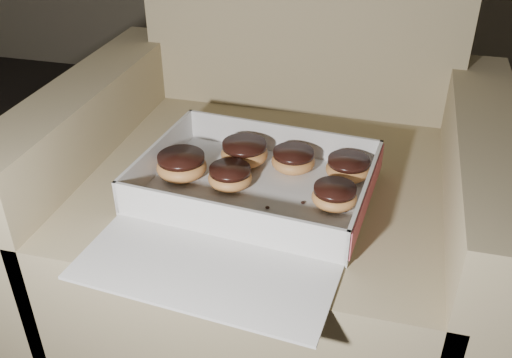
% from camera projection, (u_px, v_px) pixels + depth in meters
% --- Properties ---
extents(armchair, '(0.85, 0.71, 0.88)m').
position_uv_depth(armchair, '(274.00, 205.00, 1.16)').
color(armchair, '#877B56').
rests_on(armchair, floor).
extents(bakery_box, '(0.42, 0.48, 0.06)m').
position_uv_depth(bakery_box, '(250.00, 199.00, 0.95)').
color(bakery_box, silver).
rests_on(bakery_box, armchair).
extents(donut_a, '(0.08, 0.08, 0.04)m').
position_uv_depth(donut_a, '(348.00, 168.00, 1.00)').
color(donut_a, '#D09348').
rests_on(donut_a, bakery_box).
extents(donut_b, '(0.07, 0.07, 0.04)m').
position_uv_depth(donut_b, '(334.00, 196.00, 0.93)').
color(donut_b, '#D09348').
rests_on(donut_b, bakery_box).
extents(donut_c, '(0.09, 0.09, 0.04)m').
position_uv_depth(donut_c, '(244.00, 152.00, 1.04)').
color(donut_c, '#D09348').
rests_on(donut_c, bakery_box).
extents(donut_d, '(0.09, 0.09, 0.04)m').
position_uv_depth(donut_d, '(182.00, 165.00, 1.00)').
color(donut_d, '#D09348').
rests_on(donut_d, bakery_box).
extents(donut_e, '(0.08, 0.08, 0.04)m').
position_uv_depth(donut_e, '(293.00, 160.00, 1.02)').
color(donut_e, '#D09348').
rests_on(donut_e, bakery_box).
extents(donut_f, '(0.08, 0.08, 0.04)m').
position_uv_depth(donut_f, '(230.00, 177.00, 0.98)').
color(donut_f, '#D09348').
rests_on(donut_f, bakery_box).
extents(crumb_a, '(0.01, 0.01, 0.00)m').
position_uv_depth(crumb_a, '(345.00, 211.00, 0.92)').
color(crumb_a, black).
rests_on(crumb_a, bakery_box).
extents(crumb_b, '(0.01, 0.01, 0.00)m').
position_uv_depth(crumb_b, '(303.00, 203.00, 0.94)').
color(crumb_b, black).
rests_on(crumb_b, bakery_box).
extents(crumb_c, '(0.01, 0.01, 0.00)m').
position_uv_depth(crumb_c, '(284.00, 222.00, 0.90)').
color(crumb_c, black).
rests_on(crumb_c, bakery_box).
extents(crumb_d, '(0.01, 0.01, 0.00)m').
position_uv_depth(crumb_d, '(267.00, 207.00, 0.93)').
color(crumb_d, black).
rests_on(crumb_d, bakery_box).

